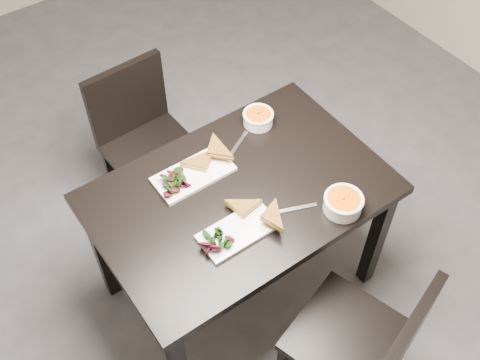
{
  "coord_description": "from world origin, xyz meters",
  "views": [
    {
      "loc": [
        -0.65,
        -1.63,
        2.6
      ],
      "look_at": [
        0.2,
        -0.44,
        0.82
      ],
      "focal_mm": 43.14,
      "sensor_mm": 36.0,
      "label": 1
    }
  ],
  "objects": [
    {
      "name": "plate_near",
      "position": [
        0.08,
        -0.6,
        0.76
      ],
      "size": [
        0.31,
        0.15,
        0.02
      ],
      "primitive_type": "cube",
      "color": "white",
      "rests_on": "table"
    },
    {
      "name": "ground",
      "position": [
        0.0,
        0.0,
        0.0
      ],
      "size": [
        5.0,
        5.0,
        0.0
      ],
      "primitive_type": "plane",
      "color": "#47474C",
      "rests_on": "ground"
    },
    {
      "name": "salad_far",
      "position": [
        -0.01,
        -0.26,
        0.79
      ],
      "size": [
        0.1,
        0.09,
        0.05
      ],
      "primitive_type": null,
      "color": "black",
      "rests_on": "plate_far"
    },
    {
      "name": "table",
      "position": [
        0.2,
        -0.44,
        0.65
      ],
      "size": [
        1.2,
        0.8,
        0.75
      ],
      "color": "black",
      "rests_on": "ground"
    },
    {
      "name": "cutlery_near",
      "position": [
        0.33,
        -0.64,
        0.75
      ],
      "size": [
        0.17,
        0.08,
        0.0
      ],
      "primitive_type": "cube",
      "rotation": [
        0.0,
        0.0,
        -0.38
      ],
      "color": "silver",
      "rests_on": "table"
    },
    {
      "name": "chair_near",
      "position": [
        0.29,
        -1.17,
        0.48
      ],
      "size": [
        0.53,
        0.53,
        0.85
      ],
      "rotation": [
        0.0,
        0.0,
        0.3
      ],
      "color": "black",
      "rests_on": "ground"
    },
    {
      "name": "soup_bowl_far",
      "position": [
        0.49,
        -0.17,
        0.79
      ],
      "size": [
        0.14,
        0.14,
        0.06
      ],
      "color": "white",
      "rests_on": "table"
    },
    {
      "name": "sandwich_far",
      "position": [
        0.16,
        -0.27,
        0.79
      ],
      "size": [
        0.21,
        0.2,
        0.05
      ],
      "primitive_type": null,
      "rotation": [
        0.0,
        0.0,
        0.67
      ],
      "color": "#97661F",
      "rests_on": "plate_far"
    },
    {
      "name": "chair_far",
      "position": [
        0.13,
        0.31,
        0.48
      ],
      "size": [
        0.44,
        0.44,
        0.85
      ],
      "rotation": [
        0.0,
        0.0,
        0.04
      ],
      "color": "black",
      "rests_on": "ground"
    },
    {
      "name": "sandwich_near",
      "position": [
        0.14,
        -0.59,
        0.79
      ],
      "size": [
        0.17,
        0.14,
        0.05
      ],
      "primitive_type": null,
      "rotation": [
        0.0,
        0.0,
        0.16
      ],
      "color": "#97661F",
      "rests_on": "plate_near"
    },
    {
      "name": "plate_far",
      "position": [
        0.09,
        -0.26,
        0.76
      ],
      "size": [
        0.33,
        0.17,
        0.02
      ],
      "primitive_type": "cube",
      "color": "white",
      "rests_on": "table"
    },
    {
      "name": "soup_bowl_near",
      "position": [
        0.48,
        -0.75,
        0.79
      ],
      "size": [
        0.16,
        0.16,
        0.07
      ],
      "color": "white",
      "rests_on": "table"
    },
    {
      "name": "salad_near",
      "position": [
        -0.02,
        -0.6,
        0.79
      ],
      "size": [
        0.1,
        0.09,
        0.04
      ],
      "primitive_type": null,
      "color": "black",
      "rests_on": "plate_near"
    },
    {
      "name": "cutlery_far",
      "position": [
        0.34,
        -0.23,
        0.75
      ],
      "size": [
        0.17,
        0.1,
        0.0
      ],
      "primitive_type": "cube",
      "rotation": [
        0.0,
        0.0,
        0.49
      ],
      "color": "silver",
      "rests_on": "table"
    }
  ]
}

